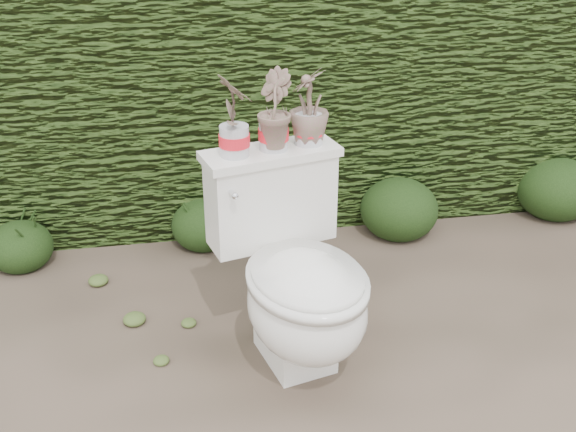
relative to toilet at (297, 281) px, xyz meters
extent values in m
plane|color=#715F4E|center=(0.21, -0.07, -0.36)|extent=(60.00, 60.00, 0.00)
cube|color=#3D591D|center=(0.21, 1.53, 0.44)|extent=(8.00, 1.00, 1.60)
cube|color=white|center=(0.00, 0.02, -0.26)|extent=(0.29, 0.34, 0.20)
ellipsoid|color=white|center=(0.02, -0.08, -0.06)|extent=(0.52, 0.59, 0.39)
cube|color=white|center=(-0.06, 0.23, 0.22)|extent=(0.50, 0.28, 0.34)
cube|color=white|center=(-0.06, 0.23, 0.40)|extent=(0.53, 0.30, 0.03)
cylinder|color=silver|center=(-0.21, 0.10, 0.32)|extent=(0.03, 0.06, 0.02)
sphere|color=silver|center=(-0.21, 0.07, 0.32)|extent=(0.03, 0.03, 0.03)
imported|color=#2C7E27|center=(-0.19, 0.20, 0.56)|extent=(0.15, 0.18, 0.28)
imported|color=#2C7E27|center=(-0.04, 0.24, 0.56)|extent=(0.13, 0.16, 0.28)
imported|color=#2C7E27|center=(0.09, 0.27, 0.55)|extent=(0.19, 0.19, 0.26)
ellipsoid|color=#233B14|center=(-1.14, 0.93, -0.24)|extent=(0.30, 0.30, 0.24)
ellipsoid|color=#233B14|center=(-0.28, 0.99, -0.23)|extent=(0.32, 0.32, 0.26)
ellipsoid|color=#233B14|center=(0.70, 0.93, -0.20)|extent=(0.39, 0.39, 0.31)
ellipsoid|color=#233B14|center=(1.59, 1.00, -0.19)|extent=(0.42, 0.42, 0.34)
camera|label=1|loc=(-0.41, -2.17, 1.38)|focal=45.00mm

